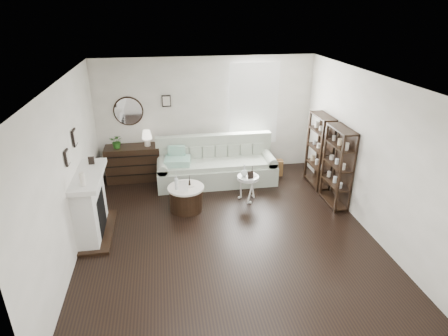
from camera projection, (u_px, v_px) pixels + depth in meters
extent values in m
plane|color=black|center=(226.00, 230.00, 6.74)|extent=(5.50, 5.50, 0.00)
plane|color=white|center=(227.00, 79.00, 5.65)|extent=(5.50, 5.50, 0.00)
plane|color=beige|center=(206.00, 116.00, 8.68)|extent=(5.00, 0.00, 5.00)
plane|color=beige|center=(273.00, 267.00, 3.71)|extent=(5.00, 0.00, 5.00)
plane|color=beige|center=(68.00, 171.00, 5.82)|extent=(0.00, 5.50, 5.50)
plane|color=beige|center=(366.00, 152.00, 6.57)|extent=(0.00, 5.50, 5.50)
cube|color=white|center=(253.00, 104.00, 8.72)|extent=(1.00, 0.02, 1.80)
cube|color=white|center=(254.00, 104.00, 8.67)|extent=(1.15, 0.02, 1.90)
cylinder|color=silver|center=(128.00, 111.00, 8.31)|extent=(0.60, 0.03, 0.60)
cube|color=black|center=(166.00, 101.00, 8.36)|extent=(0.20, 0.03, 0.26)
cube|color=silver|center=(90.00, 206.00, 6.44)|extent=(0.34, 1.20, 1.10)
cube|color=black|center=(93.00, 213.00, 6.51)|extent=(0.30, 0.65, 0.70)
cube|color=silver|center=(88.00, 176.00, 6.22)|extent=(0.44, 1.35, 0.08)
cube|color=black|center=(99.00, 231.00, 6.67)|extent=(0.50, 1.40, 0.05)
cylinder|color=beige|center=(82.00, 179.00, 5.75)|extent=(0.08, 0.08, 0.22)
cube|color=black|center=(91.00, 161.00, 6.54)|extent=(0.10, 0.03, 0.14)
cube|color=black|center=(67.00, 158.00, 5.68)|extent=(0.03, 0.18, 0.24)
cube|color=black|center=(74.00, 137.00, 6.23)|extent=(0.03, 0.22, 0.28)
cube|color=black|center=(319.00, 151.00, 8.16)|extent=(0.30, 0.80, 1.60)
cylinder|color=beige|center=(322.00, 167.00, 8.05)|extent=(0.08, 0.08, 0.11)
cylinder|color=beige|center=(317.00, 163.00, 8.27)|extent=(0.08, 0.08, 0.11)
cylinder|color=beige|center=(313.00, 158.00, 8.50)|extent=(0.08, 0.08, 0.11)
cylinder|color=beige|center=(324.00, 150.00, 7.89)|extent=(0.08, 0.08, 0.11)
cylinder|color=beige|center=(319.00, 146.00, 8.11)|extent=(0.08, 0.08, 0.11)
cylinder|color=beige|center=(315.00, 142.00, 8.34)|extent=(0.08, 0.08, 0.11)
cylinder|color=beige|center=(326.00, 132.00, 7.73)|extent=(0.08, 0.08, 0.11)
cylinder|color=beige|center=(321.00, 128.00, 7.95)|extent=(0.08, 0.08, 0.11)
cylinder|color=beige|center=(317.00, 125.00, 8.18)|extent=(0.08, 0.08, 0.11)
cube|color=black|center=(337.00, 167.00, 7.35)|extent=(0.30, 0.80, 1.60)
cylinder|color=beige|center=(340.00, 185.00, 7.24)|extent=(0.08, 0.08, 0.11)
cylinder|color=beige|center=(335.00, 180.00, 7.46)|extent=(0.08, 0.08, 0.11)
cylinder|color=beige|center=(330.00, 175.00, 7.69)|extent=(0.08, 0.08, 0.11)
cylinder|color=beige|center=(343.00, 166.00, 7.07)|extent=(0.08, 0.08, 0.11)
cylinder|color=beige|center=(337.00, 161.00, 7.30)|extent=(0.08, 0.08, 0.11)
cylinder|color=beige|center=(332.00, 157.00, 7.53)|extent=(0.08, 0.08, 0.11)
cylinder|color=beige|center=(346.00, 147.00, 6.91)|extent=(0.08, 0.08, 0.11)
cylinder|color=beige|center=(340.00, 142.00, 7.14)|extent=(0.08, 0.08, 0.11)
cylinder|color=beige|center=(334.00, 138.00, 7.36)|extent=(0.08, 0.08, 0.11)
cube|color=#ADB9A5|center=(216.00, 174.00, 8.48)|extent=(2.64, 0.91, 0.43)
cube|color=#ADB9A5|center=(217.00, 163.00, 8.34)|extent=(2.29, 0.73, 0.10)
cube|color=#ADB9A5|center=(214.00, 151.00, 8.63)|extent=(2.64, 0.20, 0.81)
cube|color=#ADB9A5|center=(163.00, 175.00, 8.28)|extent=(0.22, 0.86, 0.53)
cube|color=#ADB9A5|center=(268.00, 168.00, 8.64)|extent=(0.22, 0.86, 0.53)
cube|color=#289372|center=(177.00, 161.00, 8.15)|extent=(0.60, 0.51, 0.14)
cube|color=olive|center=(271.00, 168.00, 8.84)|extent=(0.58, 0.26, 0.37)
cube|color=black|center=(133.00, 163.00, 8.55)|extent=(1.21, 0.50, 0.80)
cube|color=black|center=(134.00, 175.00, 8.39)|extent=(1.16, 0.01, 0.02)
cube|color=black|center=(133.00, 166.00, 8.30)|extent=(1.16, 0.01, 0.02)
cube|color=black|center=(132.00, 157.00, 8.21)|extent=(1.16, 0.01, 0.01)
imported|color=#245A19|center=(117.00, 141.00, 8.23)|extent=(0.33, 0.30, 0.32)
cylinder|color=black|center=(186.00, 199.00, 7.35)|extent=(0.65, 0.65, 0.45)
cylinder|color=beige|center=(186.00, 188.00, 7.25)|extent=(0.71, 0.71, 0.04)
cylinder|color=silver|center=(248.00, 177.00, 7.58)|extent=(0.44, 0.44, 0.03)
cylinder|color=silver|center=(248.00, 178.00, 7.59)|extent=(0.45, 0.45, 0.02)
cylinder|color=silver|center=(248.00, 189.00, 7.69)|extent=(0.04, 0.04, 0.51)
cylinder|color=silver|center=(176.00, 183.00, 7.08)|extent=(0.07, 0.07, 0.28)
cube|color=white|center=(184.00, 186.00, 7.03)|extent=(0.17, 0.08, 0.22)
cube|color=black|center=(251.00, 175.00, 7.43)|extent=(0.12, 0.06, 0.16)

